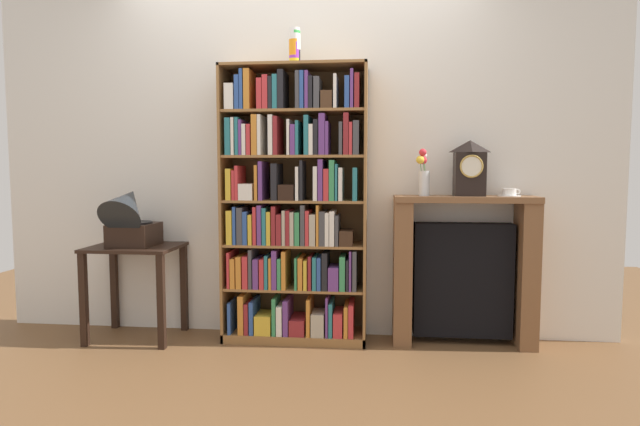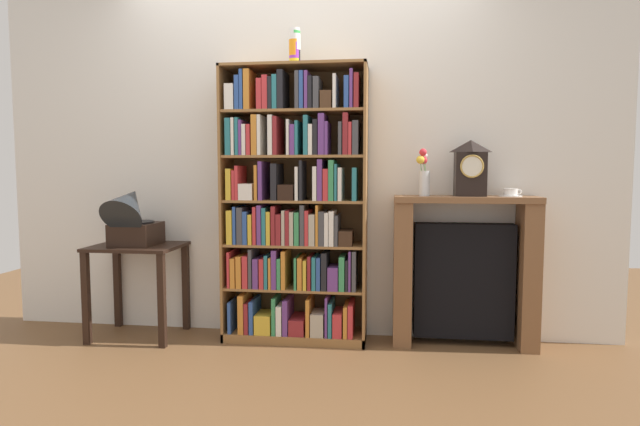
{
  "view_description": "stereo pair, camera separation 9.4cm",
  "coord_description": "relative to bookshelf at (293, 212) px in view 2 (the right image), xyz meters",
  "views": [
    {
      "loc": [
        0.54,
        -3.39,
        1.18
      ],
      "look_at": [
        0.17,
        0.11,
        0.88
      ],
      "focal_mm": 29.32,
      "sensor_mm": 36.0,
      "label": 1
    },
    {
      "loc": [
        0.63,
        -3.38,
        1.18
      ],
      "look_at": [
        0.17,
        0.11,
        0.88
      ],
      "focal_mm": 29.32,
      "sensor_mm": 36.0,
      "label": 2
    }
  ],
  "objects": [
    {
      "name": "teacup_with_saucer",
      "position": [
        1.43,
        0.03,
        0.14
      ],
      "size": [
        0.15,
        0.15,
        0.05
      ],
      "color": "white",
      "rests_on": "fireplace_mantel"
    },
    {
      "name": "fireplace_mantel",
      "position": [
        1.15,
        0.05,
        -0.39
      ],
      "size": [
        0.93,
        0.28,
        1.0
      ],
      "color": "brown",
      "rests_on": "ground"
    },
    {
      "name": "cup_stack",
      "position": [
        0.02,
        -0.02,
        1.1
      ],
      "size": [
        0.08,
        0.07,
        0.23
      ],
      "color": "yellow",
      "rests_on": "bookshelf"
    },
    {
      "name": "bookshelf",
      "position": [
        0.0,
        0.0,
        0.0
      ],
      "size": [
        0.98,
        0.31,
        1.87
      ],
      "color": "olive",
      "rests_on": "ground"
    },
    {
      "name": "side_table_left",
      "position": [
        -1.09,
        -0.07,
        -0.39
      ],
      "size": [
        0.6,
        0.48,
        0.65
      ],
      "color": "black",
      "rests_on": "ground"
    },
    {
      "name": "mantel_clock",
      "position": [
        1.17,
        0.03,
        0.3
      ],
      "size": [
        0.2,
        0.15,
        0.37
      ],
      "color": "black",
      "rests_on": "fireplace_mantel"
    },
    {
      "name": "ground_plane",
      "position": [
        0.01,
        -0.1,
        -0.9
      ],
      "size": [
        7.4,
        6.4,
        0.02
      ],
      "primitive_type": "cube",
      "color": "brown"
    },
    {
      "name": "gramophone",
      "position": [
        -1.09,
        -0.13,
        -0.02
      ],
      "size": [
        0.29,
        0.45,
        0.49
      ],
      "color": "black",
      "rests_on": "side_table_left"
    },
    {
      "name": "wall_back",
      "position": [
        0.03,
        0.21,
        0.45
      ],
      "size": [
        4.4,
        0.08,
        2.67
      ],
      "primitive_type": "cube",
      "color": "silver",
      "rests_on": "ground"
    },
    {
      "name": "flower_vase",
      "position": [
        0.87,
        0.03,
        0.26
      ],
      "size": [
        0.09,
        0.11,
        0.31
      ],
      "color": "silver",
      "rests_on": "fireplace_mantel"
    }
  ]
}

